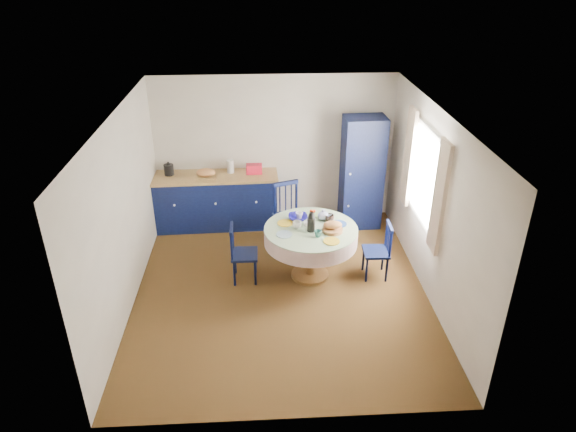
% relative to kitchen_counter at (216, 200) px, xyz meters
% --- Properties ---
extents(floor, '(4.50, 4.50, 0.00)m').
position_rel_kitchen_counter_xyz_m(floor, '(1.00, -1.96, -0.48)').
color(floor, black).
rests_on(floor, ground).
extents(ceiling, '(4.50, 4.50, 0.00)m').
position_rel_kitchen_counter_xyz_m(ceiling, '(1.00, -1.96, 2.02)').
color(ceiling, white).
rests_on(ceiling, wall_back).
extents(wall_back, '(4.00, 0.02, 2.50)m').
position_rel_kitchen_counter_xyz_m(wall_back, '(1.00, 0.29, 0.77)').
color(wall_back, silver).
rests_on(wall_back, floor).
extents(wall_left, '(0.02, 4.50, 2.50)m').
position_rel_kitchen_counter_xyz_m(wall_left, '(-1.00, -1.96, 0.77)').
color(wall_left, silver).
rests_on(wall_left, floor).
extents(wall_right, '(0.02, 4.50, 2.50)m').
position_rel_kitchen_counter_xyz_m(wall_right, '(3.00, -1.96, 0.77)').
color(wall_right, silver).
rests_on(wall_right, floor).
extents(window, '(0.10, 1.74, 1.45)m').
position_rel_kitchen_counter_xyz_m(window, '(2.95, -1.66, 1.05)').
color(window, white).
rests_on(window, wall_right).
extents(kitchen_counter, '(2.09, 0.71, 1.17)m').
position_rel_kitchen_counter_xyz_m(kitchen_counter, '(0.00, 0.00, 0.00)').
color(kitchen_counter, black).
rests_on(kitchen_counter, floor).
extents(pantry_cabinet, '(0.68, 0.51, 1.90)m').
position_rel_kitchen_counter_xyz_m(pantry_cabinet, '(2.43, -0.11, 0.48)').
color(pantry_cabinet, black).
rests_on(pantry_cabinet, floor).
extents(dining_table, '(1.31, 1.31, 1.07)m').
position_rel_kitchen_counter_xyz_m(dining_table, '(1.44, -1.66, 0.19)').
color(dining_table, '#573A18').
rests_on(dining_table, floor).
extents(chair_left, '(0.37, 0.39, 0.86)m').
position_rel_kitchen_counter_xyz_m(chair_left, '(0.46, -1.68, -0.04)').
color(chair_left, black).
rests_on(chair_left, floor).
extents(chair_far, '(0.58, 0.57, 1.03)m').
position_rel_kitchen_counter_xyz_m(chair_far, '(1.20, -0.71, 0.05)').
color(chair_far, black).
rests_on(chair_far, floor).
extents(chair_right, '(0.37, 0.39, 0.84)m').
position_rel_kitchen_counter_xyz_m(chair_right, '(2.41, -1.71, -0.05)').
color(chair_right, black).
rests_on(chair_right, floor).
extents(mug_a, '(0.13, 0.13, 0.10)m').
position_rel_kitchen_counter_xyz_m(mug_a, '(1.24, -1.64, 0.37)').
color(mug_a, silver).
rests_on(mug_a, dining_table).
extents(mug_b, '(0.10, 0.10, 0.09)m').
position_rel_kitchen_counter_xyz_m(mug_b, '(1.51, -1.90, 0.36)').
color(mug_b, '#317169').
rests_on(mug_b, dining_table).
extents(mug_c, '(0.13, 0.13, 0.10)m').
position_rel_kitchen_counter_xyz_m(mug_c, '(1.72, -1.47, 0.37)').
color(mug_c, black).
rests_on(mug_c, dining_table).
extents(mug_d, '(0.11, 0.11, 0.10)m').
position_rel_kitchen_counter_xyz_m(mug_d, '(1.30, -1.36, 0.37)').
color(mug_d, silver).
rests_on(mug_d, dining_table).
extents(cobalt_bowl, '(0.27, 0.27, 0.07)m').
position_rel_kitchen_counter_xyz_m(cobalt_bowl, '(1.28, -1.39, 0.35)').
color(cobalt_bowl, navy).
rests_on(cobalt_bowl, dining_table).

